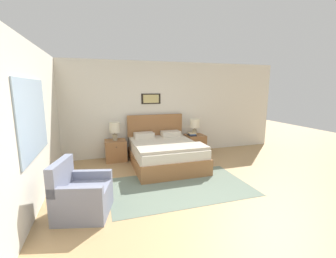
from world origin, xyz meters
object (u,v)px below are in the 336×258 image
Objects in this scene: table_lamp_near_window at (115,129)px; table_lamp_by_door at (195,124)px; nightstand_by_door at (195,144)px; bed at (165,153)px; nightstand_near_window at (116,150)px; armchair at (81,196)px.

table_lamp_near_window and table_lamp_by_door have the same top height.
table_lamp_near_window is 2.25m from table_lamp_by_door.
nightstand_by_door is 2.34m from table_lamp_near_window.
bed is 3.64× the size of nightstand_by_door.
nightstand_by_door is (2.26, 0.00, 0.00)m from nightstand_near_window.
armchair is 3.85m from nightstand_by_door.
armchair is 2.62m from table_lamp_near_window.
nightstand_near_window is 2.32m from table_lamp_by_door.
bed is 1.34m from nightstand_near_window.
bed is at bearing -32.25° from table_lamp_near_window.
bed reaches higher than table_lamp_by_door.
armchair is 1.64× the size of nightstand_by_door.
armchair reaches higher than nightstand_near_window.
bed is 2.53m from armchair.
table_lamp_by_door is at bearing 144.04° from armchair.
nightstand_by_door is (1.13, 0.72, -0.04)m from bed.
table_lamp_near_window reaches higher than nightstand_by_door.
nightstand_near_window is 1.15× the size of table_lamp_near_window.
bed is 4.19× the size of table_lamp_by_door.
nightstand_by_door is at bearing 32.52° from bed.
nightstand_near_window and nightstand_by_door have the same top height.
bed is 1.43m from table_lamp_by_door.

